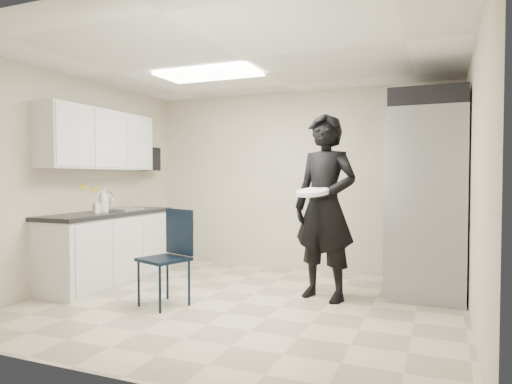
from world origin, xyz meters
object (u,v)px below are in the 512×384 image
at_px(commercial_fridge, 428,203).
at_px(folding_chair, 164,259).
at_px(man_tuxedo, 325,207).
at_px(lower_counter, 108,249).

relative_size(commercial_fridge, folding_chair, 2.14).
bearing_deg(man_tuxedo, folding_chair, -131.54).
xyz_separation_m(commercial_fridge, folding_chair, (-2.54, -1.69, -0.56)).
bearing_deg(commercial_fridge, man_tuxedo, -142.98).
bearing_deg(commercial_fridge, folding_chair, -146.38).
xyz_separation_m(lower_counter, man_tuxedo, (2.74, 0.29, 0.59)).
height_order(lower_counter, folding_chair, folding_chair).
xyz_separation_m(lower_counter, commercial_fridge, (3.78, 1.07, 0.62)).
distance_m(lower_counter, commercial_fridge, 3.98).
xyz_separation_m(commercial_fridge, man_tuxedo, (-1.04, -0.78, -0.03)).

